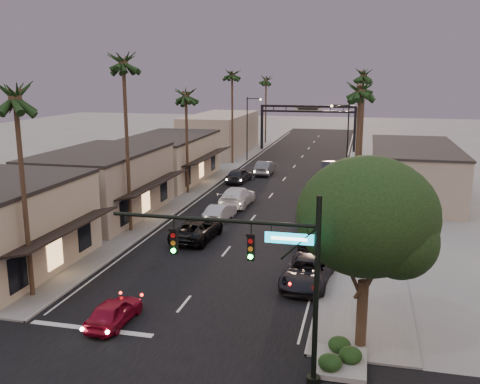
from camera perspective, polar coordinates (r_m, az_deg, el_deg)
The scene contains 32 objects.
ground at distance 57.65m, azimuth 3.84°, elevation 0.26°, with size 200.00×200.00×0.00m, color slate.
road at distance 62.48m, azimuth 4.60°, elevation 1.22°, with size 14.00×120.00×0.02m, color black.
sidewalk_left at distance 71.16m, azimuth -2.11°, elevation 2.70°, with size 5.00×92.00×0.12m, color slate.
sidewalk_right at distance 68.67m, azimuth 13.37°, elevation 2.00°, with size 5.00×92.00×0.12m, color slate.
storefront_mid at distance 48.07m, azimuth -14.47°, elevation 0.75°, with size 8.00×14.00×5.50m, color gray.
storefront_far at distance 62.47m, azimuth -7.67°, elevation 3.47°, with size 8.00×16.00×5.00m, color tan.
storefront_dist at distance 84.08m, azimuth -2.08°, elevation 6.25°, with size 8.00×20.00×6.00m, color gray.
building_right at distance 56.63m, azimuth 18.00°, elevation 2.03°, with size 8.00×18.00×5.00m, color gray.
traffic_signal at distance 21.14m, azimuth 3.02°, elevation -7.33°, with size 8.51×0.22×7.80m.
corner_tree at distance 23.87m, azimuth 13.56°, elevation -3.07°, with size 6.20×6.20×8.80m.
planter at distance 24.39m, azimuth 10.64°, elevation -17.86°, with size 2.20×2.60×0.24m, color gray.
arch at distance 86.32m, azimuth 7.24°, elevation 8.01°, with size 15.20×0.40×7.27m.
streetlight_right at distance 61.01m, azimuth 11.16°, elevation 5.81°, with size 2.13×0.30×9.00m.
streetlight_left at distance 75.63m, azimuth 0.97°, elevation 7.32°, with size 2.13×0.30×9.00m.
palm_la at distance 30.34m, azimuth -22.94°, elevation 10.04°, with size 3.20×3.20×13.20m.
palm_lb at distance 41.58m, azimuth -12.37°, elevation 13.84°, with size 3.20×3.20×15.20m.
palm_lc at distance 54.58m, azimuth -5.81°, elevation 10.63°, with size 3.20×3.20×12.20m.
palm_ld at distance 72.78m, azimuth -0.85°, elevation 12.70°, with size 3.20×3.20×14.20m.
palm_ra at distance 39.58m, azimuth 12.71°, elevation 11.08°, with size 3.20×3.20×13.20m.
palm_rb at distance 59.57m, azimuth 13.07°, elevation 12.41°, with size 3.20×3.20×14.20m.
palm_rc at distance 79.59m, azimuth 13.14°, elevation 10.97°, with size 3.20×3.20×12.20m.
palm_far at distance 95.19m, azimuth 2.79°, elevation 12.07°, with size 3.20×3.20×13.20m.
oncoming_red at distance 27.99m, azimuth -13.28°, elevation -12.28°, with size 1.57×3.91×1.33m, color maroon.
oncoming_pickup at distance 40.36m, azimuth -4.58°, elevation -3.97°, with size 2.66×5.76×1.60m, color black.
oncoming_silver at distance 45.39m, azimuth -2.16°, elevation -2.19°, with size 1.50×4.30×1.42m, color #9C9BA0.
oncoming_white at distance 50.47m, azimuth -0.30°, elevation -0.46°, with size 2.47×6.09×1.77m, color silver.
oncoming_dgrey at distance 61.13m, azimuth -0.11°, elevation 1.80°, with size 1.97×4.90×1.67m, color black.
oncoming_grey_far at distance 66.01m, azimuth 2.68°, elevation 2.60°, with size 1.79×5.12×1.69m, color #515257.
curbside_near at distance 32.20m, azimuth 7.20°, elevation -8.43°, with size 2.59×5.62×1.56m, color black.
curbside_black at distance 39.07m, azimuth 8.38°, elevation -4.54°, with size 2.41×5.92×1.72m, color black.
curbside_grey at distance 52.07m, azimuth 7.59°, elevation -0.37°, with size 1.65×4.10×1.40m, color #424347.
curbside_far at distance 66.52m, azimuth 9.42°, elevation 2.49°, with size 1.71×4.91×1.62m, color black.
Camera 1 is at (9.18, -15.57, 12.28)m, focal length 40.00 mm.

